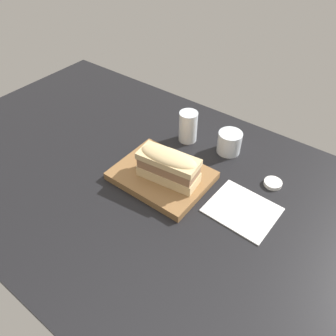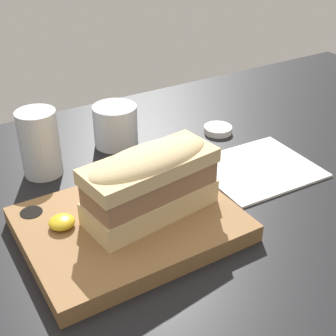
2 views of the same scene
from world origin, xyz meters
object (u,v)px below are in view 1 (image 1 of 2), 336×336
Objects in this scene: wine_glass at (229,143)px; condiment_dish at (273,183)px; napkin at (242,210)px; serving_board at (162,175)px; water_glass at (188,128)px; sandwich at (168,165)px.

wine_glass is 1.47× the size of condiment_dish.
wine_glass is 26.67cm from napkin.
condiment_dish is at bearing 32.51° from serving_board.
water_glass is at bearing -168.76° from wine_glass.
condiment_dish is at bearing 79.89° from napkin.
sandwich is at bearing -143.49° from condiment_dish.
water_glass is at bearing 103.19° from serving_board.
condiment_dish is at bearing -5.13° from water_glass.
napkin is at bearing -51.92° from wine_glass.
sandwich is 24.72cm from napkin.
wine_glass is at bearing 162.44° from condiment_dish.
serving_board is at bearing -172.27° from napkin.
serving_board is 2.56× the size of water_glass.
water_glass is 36.30cm from napkin.
water_glass is 1.38× the size of wine_glass.
wine_glass is at bearing 11.24° from water_glass.
water_glass is at bearing 110.18° from sandwich.
condiment_dish is (33.90, -3.04, -4.21)cm from water_glass.
serving_board is at bearing -112.07° from wine_glass.
sandwich is 32.86cm from condiment_dish.
condiment_dish is (18.98, -6.01, -2.78)cm from wine_glass.
condiment_dish reaches higher than napkin.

